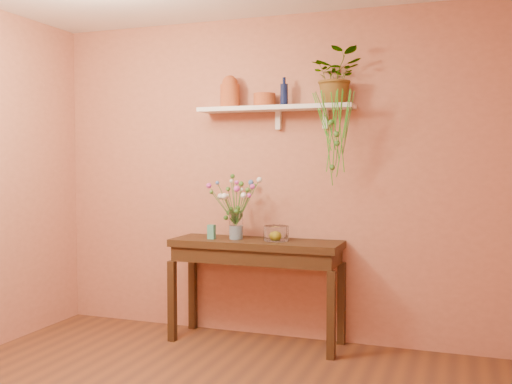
# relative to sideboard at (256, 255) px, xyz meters

# --- Properties ---
(room) EXTENTS (4.04, 4.04, 2.70)m
(room) POSITION_rel_sideboard_xyz_m (0.07, -1.76, 0.63)
(room) COLOR brown
(room) RESTS_ON ground
(sideboard) EXTENTS (1.40, 0.45, 0.85)m
(sideboard) POSITION_rel_sideboard_xyz_m (0.00, 0.00, 0.00)
(sideboard) COLOR #311F10
(sideboard) RESTS_ON ground
(wall_shelf) EXTENTS (1.30, 0.24, 0.19)m
(wall_shelf) POSITION_rel_sideboard_xyz_m (0.13, 0.12, 1.19)
(wall_shelf) COLOR white
(wall_shelf) RESTS_ON room
(terracotta_jug) EXTENTS (0.19, 0.19, 0.27)m
(terracotta_jug) POSITION_rel_sideboard_xyz_m (-0.28, 0.14, 1.34)
(terracotta_jug) COLOR #BA511F
(terracotta_jug) RESTS_ON wall_shelf
(terracotta_pot) EXTENTS (0.18, 0.18, 0.11)m
(terracotta_pot) POSITION_rel_sideboard_xyz_m (0.02, 0.14, 1.27)
(terracotta_pot) COLOR #BA511F
(terracotta_pot) RESTS_ON wall_shelf
(blue_bottle) EXTENTS (0.07, 0.07, 0.23)m
(blue_bottle) POSITION_rel_sideboard_xyz_m (0.20, 0.13, 1.31)
(blue_bottle) COLOR #0D173D
(blue_bottle) RESTS_ON wall_shelf
(spider_plant) EXTENTS (0.44, 0.40, 0.43)m
(spider_plant) POSITION_rel_sideboard_xyz_m (0.63, 0.13, 1.43)
(spider_plant) COLOR #366B23
(spider_plant) RESTS_ON wall_shelf
(plant_fronds) EXTENTS (0.33, 0.27, 0.72)m
(plant_fronds) POSITION_rel_sideboard_xyz_m (0.65, -0.03, 0.98)
(plant_fronds) COLOR #366B23
(plant_fronds) RESTS_ON wall_shelf
(glass_vase) EXTENTS (0.11, 0.11, 0.24)m
(glass_vase) POSITION_rel_sideboard_xyz_m (-0.17, -0.01, 0.22)
(glass_vase) COLOR white
(glass_vase) RESTS_ON sideboard
(bouquet) EXTENTS (0.47, 0.37, 0.42)m
(bouquet) POSITION_rel_sideboard_xyz_m (-0.18, -0.01, 0.48)
(bouquet) COLOR #386B28
(bouquet) RESTS_ON glass_vase
(glass_bowl) EXTENTS (0.20, 0.20, 0.12)m
(glass_bowl) POSITION_rel_sideboard_xyz_m (0.17, 0.00, 0.18)
(glass_bowl) COLOR white
(glass_bowl) RESTS_ON sideboard
(lemon) EXTENTS (0.08, 0.08, 0.08)m
(lemon) POSITION_rel_sideboard_xyz_m (0.17, -0.01, 0.17)
(lemon) COLOR gold
(lemon) RESTS_ON glass_bowl
(carton) EXTENTS (0.06, 0.05, 0.12)m
(carton) POSITION_rel_sideboard_xyz_m (-0.37, -0.07, 0.18)
(carton) COLOR #306A81
(carton) RESTS_ON sideboard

